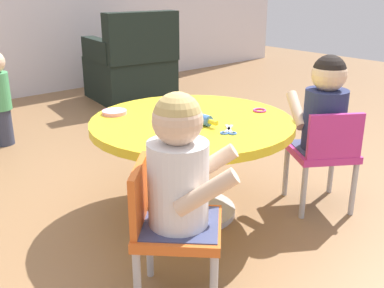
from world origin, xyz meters
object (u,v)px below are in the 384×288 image
Objects in this scene: craft_table at (192,140)px; child_chair_left at (169,226)px; child_chair_right at (324,153)px; armchair_dark at (132,68)px; rolling_pin at (198,118)px; craft_scissors at (229,131)px; seated_child_right at (325,107)px; seated_child_left at (180,167)px.

child_chair_left is (-0.50, -0.45, -0.09)m from craft_table.
child_chair_left is 1.00× the size of child_chair_right.
child_chair_left is 0.63× the size of armchair_dark.
armchair_dark is at bearing 63.41° from rolling_pin.
armchair_dark reaches higher than rolling_pin.
craft_table is at bearing 74.30° from rolling_pin.
child_chair_left is 3.04m from armchair_dark.
armchair_dark is at bearing 65.50° from craft_scissors.
rolling_pin reaches higher than craft_table.
rolling_pin is at bearing -105.70° from craft_table.
child_chair_left is 1.04m from child_chair_right.
armchair_dark is (0.53, 2.50, -0.22)m from seated_child_right.
child_chair_right is 0.23m from seated_child_right.
armchair_dark is 2.64m from craft_scissors.
craft_scissors reaches higher than craft_table.
craft_table is 0.68m from seated_child_left.
craft_table is 1.81× the size of child_chair_left.
craft_table is 0.15m from rolling_pin.
child_chair_left is at bearing -141.43° from rolling_pin.
craft_table is at bearing 42.01° from child_chair_left.
rolling_pin is at bearing 42.32° from seated_child_left.
child_chair_right is at bearing -102.20° from armchair_dark.
child_chair_left is 1.05× the size of seated_child_right.
seated_child_right is at bearing -26.57° from rolling_pin.
child_chair_left is at bearing -176.89° from child_chair_right.
seated_child_left is 0.61m from rolling_pin.
rolling_pin is (-1.11, -2.21, 0.21)m from armchair_dark.
child_chair_left is at bearing -137.99° from craft_table.
armchair_dark is at bearing 77.80° from child_chair_right.
rolling_pin is (-0.02, -0.07, 0.13)m from craft_table.
seated_child_right reaches higher than craft_table.
seated_child_left reaches higher than child_chair_right.
child_chair_left is at bearing -175.15° from seated_child_right.
child_chair_left reaches higher than craft_scissors.
seated_child_left and seated_child_right have the same top height.
seated_child_left is at bearing -137.68° from rolling_pin.
child_chair_right is 4.01× the size of craft_scissors.
child_chair_right is at bearing -30.09° from rolling_pin.
seated_child_right reaches higher than rolling_pin.
armchair_dark reaches higher than seated_child_left.
craft_table is 2.41m from armchair_dark.
craft_scissors is at bearing -84.78° from rolling_pin.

